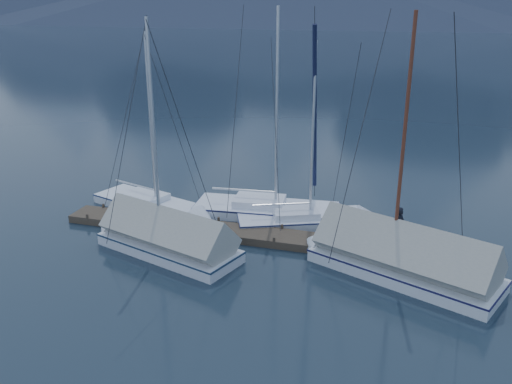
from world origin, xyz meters
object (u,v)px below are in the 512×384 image
sailboat_open_left (164,209)px  sailboat_covered_near (388,258)px  sailboat_open_mid (287,213)px  sailboat_open_right (320,220)px  person (399,227)px  sailboat_covered_far (158,239)px

sailboat_open_left → sailboat_covered_near: sailboat_covered_near is taller
sailboat_open_left → sailboat_open_mid: bearing=11.8°
sailboat_open_right → person: 4.38m
sailboat_open_left → sailboat_open_right: (7.65, 0.86, -0.00)m
sailboat_open_left → sailboat_covered_far: sailboat_covered_far is taller
sailboat_open_right → person: bearing=-31.4°
sailboat_open_mid → sailboat_open_right: size_ratio=1.16×
sailboat_open_mid → sailboat_covered_far: sailboat_open_mid is taller
sailboat_covered_far → person: 9.98m
sailboat_open_mid → sailboat_covered_near: size_ratio=1.00×
sailboat_covered_near → sailboat_covered_far: 9.40m
sailboat_covered_near → person: size_ratio=6.31×
sailboat_open_mid → person: (5.31, -2.61, 1.00)m
sailboat_covered_far → person: (9.63, 2.53, 0.68)m
sailboat_covered_near → sailboat_open_right: bearing=130.5°
sailboat_open_right → sailboat_covered_near: (3.36, -3.93, 0.37)m
sailboat_covered_far → sailboat_open_right: bearing=38.3°
sailboat_covered_near → person: 1.86m
sailboat_covered_near → person: (0.27, 1.71, 0.65)m
sailboat_open_left → sailboat_covered_far: (1.65, -3.89, 0.34)m
sailboat_open_left → sailboat_open_mid: sailboat_open_mid is taller
sailboat_open_left → sailboat_open_mid: 6.09m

